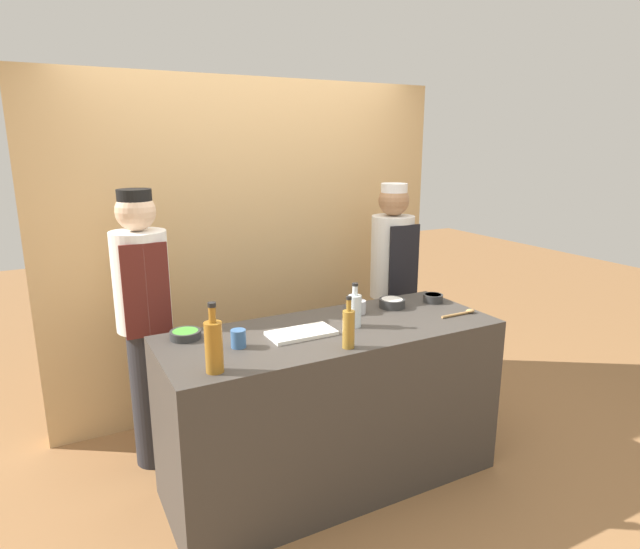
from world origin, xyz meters
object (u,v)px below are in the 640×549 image
at_px(sauce_bowl_green, 185,334).
at_px(wooden_spoon, 463,313).
at_px(sauce_bowl_white, 392,303).
at_px(cutting_board, 301,333).
at_px(chef_left, 145,318).
at_px(sauce_bowl_yellow, 433,298).
at_px(cup_steel, 358,307).
at_px(bottle_amber, 214,345).
at_px(bottle_vinegar, 349,328).
at_px(bottle_clear, 355,310).
at_px(cup_blue, 238,339).
at_px(chef_right, 391,284).

bearing_deg(sauce_bowl_green, wooden_spoon, -13.59).
distance_m(sauce_bowl_white, cutting_board, 0.74).
xyz_separation_m(cutting_board, chef_left, (-0.70, 0.70, -0.02)).
bearing_deg(sauce_bowl_white, sauce_bowl_yellow, -5.75).
bearing_deg(cup_steel, bottle_amber, -157.81).
xyz_separation_m(cutting_board, bottle_amber, (-0.55, -0.24, 0.12)).
relative_size(sauce_bowl_yellow, wooden_spoon, 0.51).
height_order(sauce_bowl_white, bottle_vinegar, bottle_vinegar).
distance_m(cup_steel, wooden_spoon, 0.63).
bearing_deg(sauce_bowl_white, cutting_board, -166.26).
height_order(sauce_bowl_green, chef_left, chef_left).
height_order(bottle_clear, cup_blue, bottle_clear).
height_order(sauce_bowl_green, bottle_vinegar, bottle_vinegar).
bearing_deg(sauce_bowl_white, cup_steel, -179.86).
height_order(cutting_board, bottle_vinegar, bottle_vinegar).
bearing_deg(chef_right, sauce_bowl_green, -164.41).
relative_size(cup_steel, chef_right, 0.05).
bearing_deg(bottle_clear, chef_right, 43.32).
relative_size(bottle_amber, chef_left, 0.19).
bearing_deg(chef_left, chef_right, -0.00).
relative_size(sauce_bowl_white, wooden_spoon, 0.65).
xyz_separation_m(cup_blue, wooden_spoon, (1.37, -0.13, -0.03)).
height_order(bottle_amber, chef_right, chef_right).
xyz_separation_m(bottle_amber, bottle_vinegar, (0.68, -0.03, -0.02)).
bearing_deg(bottle_clear, wooden_spoon, -10.37).
distance_m(sauce_bowl_white, cup_blue, 1.09).
relative_size(sauce_bowl_green, cup_blue, 1.77).
bearing_deg(chef_right, cup_steel, -139.52).
xyz_separation_m(sauce_bowl_yellow, wooden_spoon, (-0.01, -0.29, -0.02)).
bearing_deg(cutting_board, cup_steel, 20.41).
distance_m(sauce_bowl_yellow, cutting_board, 1.03).
height_order(sauce_bowl_green, wooden_spoon, sauce_bowl_green).
relative_size(cup_blue, cup_steel, 1.03).
bearing_deg(bottle_clear, cup_steel, 52.86).
relative_size(cutting_board, chef_left, 0.21).
xyz_separation_m(sauce_bowl_white, sauce_bowl_yellow, (0.30, -0.03, -0.00)).
distance_m(sauce_bowl_white, sauce_bowl_yellow, 0.30).
bearing_deg(sauce_bowl_yellow, wooden_spoon, -91.92).
relative_size(bottle_clear, chef_right, 0.15).
xyz_separation_m(sauce_bowl_green, wooden_spoon, (1.58, -0.38, -0.01)).
relative_size(sauce_bowl_green, chef_left, 0.10).
relative_size(bottle_amber, bottle_clear, 1.30).
height_order(cup_steel, chef_right, chef_right).
height_order(cutting_board, chef_left, chef_left).
height_order(cup_blue, cup_steel, cup_blue).
bearing_deg(bottle_clear, bottle_vinegar, -127.00).
distance_m(cutting_board, chef_left, 0.99).
xyz_separation_m(sauce_bowl_green, sauce_bowl_yellow, (1.59, -0.09, 0.00)).
relative_size(cutting_board, wooden_spoon, 1.46).
bearing_deg(bottle_amber, sauce_bowl_yellow, 13.84).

